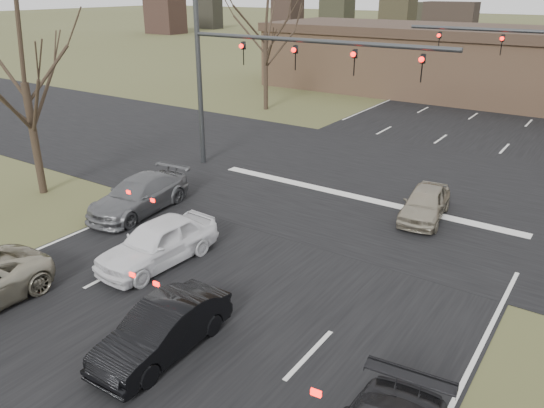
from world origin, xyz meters
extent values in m
plane|color=#4C4D29|center=(0.00, 0.00, 0.00)|extent=(360.00, 360.00, 0.00)
cube|color=black|center=(0.00, 60.00, 0.01)|extent=(14.00, 300.00, 0.02)
cube|color=black|center=(0.00, 15.00, 0.01)|extent=(200.00, 14.00, 0.02)
cube|color=#8E694C|center=(2.00, 38.00, 2.30)|extent=(42.00, 10.00, 4.60)
cube|color=#38281E|center=(2.00, 38.00, 4.95)|extent=(42.40, 10.40, 0.70)
cylinder|color=#383A3D|center=(-8.50, 13.00, 4.00)|extent=(0.24, 0.24, 8.00)
cylinder|color=#383A3D|center=(-2.50, 13.00, 6.20)|extent=(12.00, 0.18, 0.18)
imported|color=black|center=(-5.83, 13.00, 5.50)|extent=(0.16, 0.20, 1.00)
imported|color=black|center=(-3.17, 13.00, 5.50)|extent=(0.16, 0.20, 1.00)
imported|color=black|center=(-0.50, 13.00, 5.50)|extent=(0.16, 0.20, 1.00)
imported|color=black|center=(2.17, 13.00, 5.50)|extent=(0.16, 0.20, 1.00)
cylinder|color=#383A3D|center=(3.50, 23.00, 6.20)|extent=(11.00, 0.18, 0.18)
imported|color=black|center=(2.71, 23.00, 5.50)|extent=(0.16, 0.20, 1.00)
imported|color=black|center=(-0.43, 23.00, 5.50)|extent=(0.16, 0.20, 1.00)
cylinder|color=black|center=(-11.50, 6.00, 2.34)|extent=(0.32, 0.32, 4.68)
cylinder|color=black|center=(-13.00, 25.00, 2.61)|extent=(0.32, 0.32, 5.23)
imported|color=white|center=(-2.84, 4.31, 0.72)|extent=(1.93, 4.31, 1.44)
imported|color=black|center=(0.50, 1.16, 0.63)|extent=(1.44, 3.86, 1.26)
imported|color=slate|center=(-6.50, 6.90, 0.68)|extent=(2.31, 4.81, 1.35)
imported|color=#9E9680|center=(3.00, 12.50, 0.62)|extent=(1.92, 3.81, 1.24)
camera|label=1|loc=(8.58, -6.11, 8.25)|focal=35.00mm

